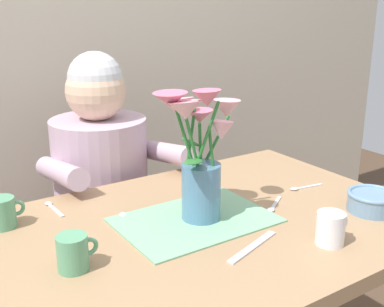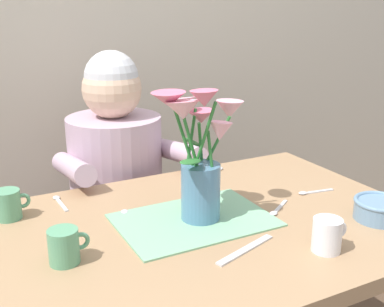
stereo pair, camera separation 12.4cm
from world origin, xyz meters
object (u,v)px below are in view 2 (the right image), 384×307
(flower_vase, at_px, (198,151))
(ceramic_mug, at_px, (64,246))
(ceramic_bowl, at_px, (379,209))
(coffee_cup, at_px, (327,235))
(tea_cup, at_px, (8,205))
(dinner_knife, at_px, (245,250))
(seated_person, at_px, (118,204))

(flower_vase, distance_m, ceramic_mug, 0.40)
(ceramic_bowl, relative_size, coffee_cup, 1.46)
(flower_vase, bearing_deg, ceramic_mug, -170.66)
(coffee_cup, relative_size, tea_cup, 1.00)
(ceramic_bowl, height_order, coffee_cup, coffee_cup)
(dinner_knife, xyz_separation_m, coffee_cup, (0.17, -0.09, 0.04))
(dinner_knife, bearing_deg, coffee_cup, -45.41)
(flower_vase, bearing_deg, seated_person, 92.63)
(flower_vase, distance_m, coffee_cup, 0.37)
(tea_cup, bearing_deg, flower_vase, -28.19)
(seated_person, bearing_deg, flower_vase, -85.76)
(ceramic_bowl, bearing_deg, coffee_cup, -164.96)
(coffee_cup, height_order, ceramic_mug, same)
(ceramic_mug, bearing_deg, flower_vase, 9.34)
(coffee_cup, distance_m, ceramic_mug, 0.60)
(dinner_knife, relative_size, ceramic_mug, 2.04)
(flower_vase, height_order, dinner_knife, flower_vase)
(coffee_cup, distance_m, tea_cup, 0.82)
(dinner_knife, bearing_deg, ceramic_mug, 141.74)
(ceramic_mug, bearing_deg, tea_cup, 104.42)
(dinner_knife, height_order, coffee_cup, coffee_cup)
(dinner_knife, bearing_deg, tea_cup, 118.33)
(flower_vase, bearing_deg, ceramic_bowl, -27.64)
(flower_vase, xyz_separation_m, dinner_knife, (0.02, -0.20, -0.19))
(dinner_knife, relative_size, coffee_cup, 2.04)
(ceramic_bowl, bearing_deg, flower_vase, 152.36)
(flower_vase, height_order, coffee_cup, flower_vase)
(flower_vase, relative_size, tea_cup, 3.85)
(flower_vase, bearing_deg, dinner_knife, -85.06)
(flower_vase, xyz_separation_m, ceramic_mug, (-0.37, -0.06, -0.15))
(flower_vase, xyz_separation_m, ceramic_bowl, (0.43, -0.22, -0.16))
(seated_person, distance_m, flower_vase, 0.69)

